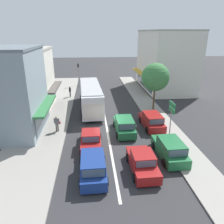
# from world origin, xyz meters

# --- Properties ---
(ground_plane) EXTENTS (140.00, 140.00, 0.00)m
(ground_plane) POSITION_xyz_m (0.00, 0.00, 0.00)
(ground_plane) COLOR #2D2D30
(lane_centre_line) EXTENTS (0.20, 28.00, 0.01)m
(lane_centre_line) POSITION_xyz_m (0.00, 4.00, 0.00)
(lane_centre_line) COLOR silver
(lane_centre_line) RESTS_ON ground
(sidewalk_left) EXTENTS (5.20, 44.00, 0.14)m
(sidewalk_left) POSITION_xyz_m (-6.80, 6.00, 0.07)
(sidewalk_left) COLOR gray
(sidewalk_left) RESTS_ON ground
(kerb_right) EXTENTS (2.80, 44.00, 0.12)m
(kerb_right) POSITION_xyz_m (6.20, 6.00, 0.06)
(kerb_right) COLOR gray
(kerb_right) RESTS_ON ground
(shopfront_corner_near) EXTENTS (8.22, 7.71, 8.41)m
(shopfront_corner_near) POSITION_xyz_m (-10.18, 1.26, 4.20)
(shopfront_corner_near) COLOR #84939E
(shopfront_corner_near) RESTS_ON ground
(shopfront_mid_block) EXTENTS (7.68, 7.32, 7.79)m
(shopfront_mid_block) POSITION_xyz_m (-10.18, 9.04, 3.89)
(shopfront_mid_block) COLOR silver
(shopfront_mid_block) RESTS_ON ground
(building_right_far) EXTENTS (8.28, 13.30, 9.99)m
(building_right_far) POSITION_xyz_m (11.48, 17.45, 4.99)
(building_right_far) COLOR silver
(building_right_far) RESTS_ON ground
(city_bus) EXTENTS (3.12, 10.97, 3.23)m
(city_bus) POSITION_xyz_m (-1.65, 7.45, 1.88)
(city_bus) COLOR silver
(city_bus) RESTS_ON ground
(wagon_behind_bus_mid) EXTENTS (1.95, 4.51, 1.58)m
(wagon_behind_bus_mid) POSITION_xyz_m (1.70, -0.14, 0.75)
(wagon_behind_bus_mid) COLOR #1E6638
(wagon_behind_bus_mid) RESTS_ON ground
(sedan_behind_bus_near) EXTENTS (1.95, 4.23, 1.47)m
(sedan_behind_bus_near) POSITION_xyz_m (2.05, -6.72, 0.66)
(sedan_behind_bus_near) COLOR maroon
(sedan_behind_bus_near) RESTS_ON ground
(sedan_adjacent_lane_lead) EXTENTS (1.94, 4.22, 1.47)m
(sedan_adjacent_lane_lead) POSITION_xyz_m (-1.70, -2.75, 0.66)
(sedan_adjacent_lane_lead) COLOR maroon
(sedan_adjacent_lane_lead) RESTS_ON ground
(wagon_queue_far_back) EXTENTS (1.99, 4.53, 1.58)m
(wagon_queue_far_back) POSITION_xyz_m (-1.58, -6.96, 0.75)
(wagon_queue_far_back) COLOR navy
(wagon_queue_far_back) RESTS_ON ground
(parked_wagon_kerb_front) EXTENTS (2.02, 4.54, 1.58)m
(parked_wagon_kerb_front) POSITION_xyz_m (4.67, -5.14, 0.75)
(parked_wagon_kerb_front) COLOR #1E6638
(parked_wagon_kerb_front) RESTS_ON ground
(parked_wagon_kerb_second) EXTENTS (2.06, 4.56, 1.58)m
(parked_wagon_kerb_second) POSITION_xyz_m (4.80, 0.83, 0.75)
(parked_wagon_kerb_second) COLOR maroon
(parked_wagon_kerb_second) RESTS_ON ground
(traffic_light_downstreet) EXTENTS (0.33, 0.24, 4.20)m
(traffic_light_downstreet) POSITION_xyz_m (-3.82, 20.88, 2.85)
(traffic_light_downstreet) COLOR gray
(traffic_light_downstreet) RESTS_ON ground
(directional_road_sign) EXTENTS (0.10, 1.40, 3.60)m
(directional_road_sign) POSITION_xyz_m (5.96, -1.54, 2.70)
(directional_road_sign) COLOR gray
(directional_road_sign) RESTS_ON ground
(street_tree_right) EXTENTS (3.50, 3.50, 6.11)m
(street_tree_right) POSITION_xyz_m (6.51, 6.24, 4.34)
(street_tree_right) COLOR brown
(street_tree_right) RESTS_ON ground
(pedestrian_with_handbag_near) EXTENTS (0.66, 0.31, 1.63)m
(pedestrian_with_handbag_near) POSITION_xyz_m (-5.08, 0.49, 1.07)
(pedestrian_with_handbag_near) COLOR #4C4742
(pedestrian_with_handbag_near) RESTS_ON sidewalk_left
(pedestrian_browsing_midblock) EXTENTS (0.29, 0.56, 1.63)m
(pedestrian_browsing_midblock) POSITION_xyz_m (-4.82, 13.06, 1.07)
(pedestrian_browsing_midblock) COLOR #333338
(pedestrian_browsing_midblock) RESTS_ON sidewalk_left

